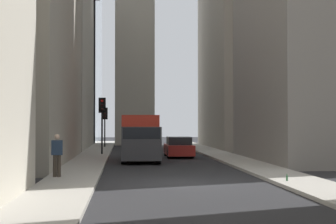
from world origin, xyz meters
TOP-DOWN VIEW (x-y plane):
  - ground_plane at (0.00, 0.00)m, footprint 135.00×135.00m
  - sidewalk_right at (0.00, 4.50)m, footprint 90.00×2.20m
  - sidewalk_left at (0.00, -4.50)m, footprint 90.00×2.20m
  - building_right_far at (29.94, 10.59)m, footprint 18.51×10.50m
  - delivery_truck at (12.08, 1.40)m, footprint 6.46×2.25m
  - sedan_red at (15.90, -1.40)m, footprint 4.30×1.78m
  - traffic_light_midblock at (17.81, 3.96)m, footprint 0.43×0.52m
  - traffic_light_far_junction at (29.28, 4.17)m, footprint 0.43×0.52m
  - pedestrian at (1.54, 5.14)m, footprint 0.26×0.44m
  - discarded_bottle at (-0.75, -3.89)m, footprint 0.07×0.07m

SIDE VIEW (x-z plane):
  - ground_plane at x=0.00m, z-range 0.00..0.00m
  - sidewalk_right at x=0.00m, z-range 0.00..0.14m
  - sidewalk_left at x=0.00m, z-range 0.00..0.14m
  - discarded_bottle at x=-0.75m, z-range 0.11..0.38m
  - sedan_red at x=15.90m, z-range -0.04..1.37m
  - pedestrian at x=1.54m, z-range 0.22..2.00m
  - delivery_truck at x=12.08m, z-range 0.04..2.88m
  - traffic_light_far_junction at x=29.28m, z-range 0.99..4.65m
  - traffic_light_midblock at x=17.81m, z-range 1.09..5.15m
  - building_right_far at x=29.94m, z-range 0.01..18.90m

